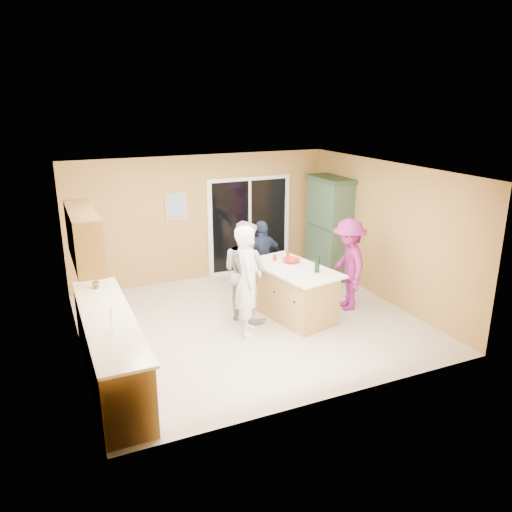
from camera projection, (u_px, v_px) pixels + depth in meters
name	position (u px, v px, depth m)	size (l,w,h in m)	color
floor	(250.00, 322.00, 8.57)	(5.50, 5.50, 0.00)	beige
ceiling	(250.00, 171.00, 7.78)	(5.50, 5.00, 0.10)	silver
wall_back	(202.00, 218.00, 10.35)	(5.50, 0.10, 2.60)	tan
wall_front	(333.00, 305.00, 6.00)	(5.50, 0.10, 2.60)	tan
wall_left	(73.00, 273.00, 7.11)	(0.10, 5.00, 2.60)	tan
wall_right	(386.00, 233.00, 9.24)	(0.10, 5.00, 2.60)	tan
left_cabinet_run	(112.00, 354.00, 6.56)	(0.65, 3.05, 1.24)	#AA7E42
upper_cabinets	(83.00, 236.00, 6.83)	(0.35, 1.60, 0.75)	#AA7E42
sliding_door	(249.00, 225.00, 10.80)	(1.90, 0.07, 2.10)	silver
framed_picture	(176.00, 206.00, 10.03)	(0.46, 0.04, 0.56)	tan
kitchen_island	(293.00, 293.00, 8.70)	(1.25, 1.87, 0.91)	#AA7E42
green_hutch	(329.00, 229.00, 10.56)	(0.61, 1.16, 2.14)	#243A25
woman_white	(248.00, 281.00, 7.93)	(0.66, 0.43, 1.81)	silver
woman_grey	(245.00, 271.00, 8.48)	(0.85, 0.66, 1.74)	#A2A2A4
woman_navy	(263.00, 259.00, 9.52)	(0.88, 0.37, 1.50)	#1B243C
woman_magenta	(348.00, 264.00, 8.93)	(1.08, 0.62, 1.67)	#881D68
serving_bowl	(291.00, 260.00, 8.80)	(0.29, 0.29, 0.07)	#B22513
tulip_vase	(95.00, 277.00, 7.46)	(0.20, 0.13, 0.37)	red
tumbler_near	(275.00, 258.00, 8.91)	(0.07, 0.07, 0.10)	#B22513
tumbler_far	(288.00, 255.00, 9.08)	(0.07, 0.07, 0.10)	#B22513
wine_bottle	(317.00, 264.00, 8.27)	(0.08, 0.08, 0.36)	black
white_plate	(279.00, 256.00, 9.11)	(0.24, 0.24, 0.02)	silver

